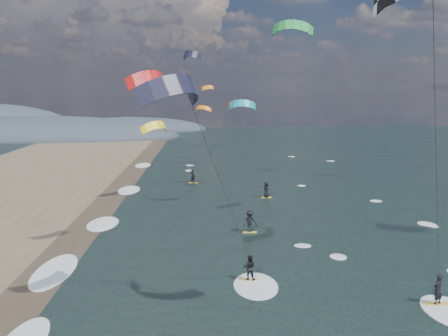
{
  "coord_description": "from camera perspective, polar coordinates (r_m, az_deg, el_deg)",
  "views": [
    {
      "loc": [
        -1.96,
        -15.22,
        11.42
      ],
      "look_at": [
        -1.0,
        12.0,
        7.0
      ],
      "focal_mm": 40.0,
      "sensor_mm": 36.0,
      "label": 1
    }
  ],
  "objects": [
    {
      "name": "wet_sand_strip",
      "position": [
        29.44,
        -22.51,
        -14.33
      ],
      "size": [
        3.0,
        240.0,
        0.0
      ],
      "primitive_type": "cube",
      "color": "#382D23",
      "rests_on": "ground"
    },
    {
      "name": "coastal_hills",
      "position": [
        130.83,
        -21.19,
        3.58
      ],
      "size": [
        80.0,
        41.0,
        15.0
      ],
      "color": "#3D4756",
      "rests_on": "ground"
    },
    {
      "name": "kitesurfer_near_a",
      "position": [
        21.66,
        23.11,
        10.35
      ],
      "size": [
        7.77,
        8.83,
        16.16
      ],
      "color": "yellow",
      "rests_on": "ground"
    },
    {
      "name": "kitesurfer_near_b",
      "position": [
        24.37,
        -1.43,
        0.75
      ],
      "size": [
        6.75,
        9.09,
        12.7
      ],
      "color": "yellow",
      "rests_on": "ground"
    },
    {
      "name": "far_kitesurfers",
      "position": [
        46.59,
        2.24,
        -3.88
      ],
      "size": [
        9.02,
        21.79,
        1.79
      ],
      "color": "yellow",
      "rests_on": "ground"
    },
    {
      "name": "bg_kite_field",
      "position": [
        68.68,
        -1.02,
        9.05
      ],
      "size": [
        14.84,
        74.07,
        10.3
      ],
      "color": "red",
      "rests_on": "ground"
    },
    {
      "name": "shoreline_surf",
      "position": [
        33.26,
        -17.65,
        -11.31
      ],
      "size": [
        2.4,
        79.4,
        0.11
      ],
      "color": "white",
      "rests_on": "ground"
    }
  ]
}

